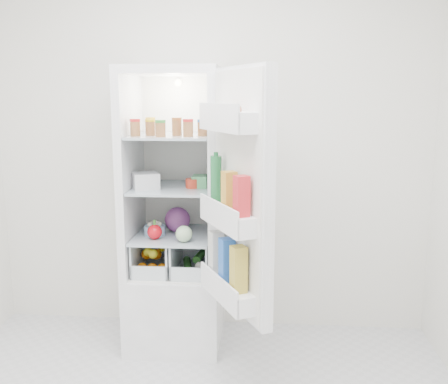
# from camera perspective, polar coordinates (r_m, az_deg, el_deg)

# --- Properties ---
(room_walls) EXTENTS (3.02, 3.02, 2.61)m
(room_walls) POSITION_cam_1_polar(r_m,az_deg,el_deg) (1.93, -6.63, 9.86)
(room_walls) COLOR silver
(room_walls) RESTS_ON ground
(refrigerator) EXTENTS (0.60, 0.60, 1.80)m
(refrigerator) POSITION_cam_1_polar(r_m,az_deg,el_deg) (3.34, -5.47, -5.85)
(refrigerator) COLOR silver
(refrigerator) RESTS_ON ground
(shelf_low) EXTENTS (0.49, 0.53, 0.01)m
(shelf_low) POSITION_cam_1_polar(r_m,az_deg,el_deg) (3.26, -5.69, -4.90)
(shelf_low) COLOR #9FAFBB
(shelf_low) RESTS_ON refrigerator
(shelf_mid) EXTENTS (0.49, 0.53, 0.02)m
(shelf_mid) POSITION_cam_1_polar(r_m,az_deg,el_deg) (3.19, -5.79, 0.47)
(shelf_mid) COLOR #9FAFBB
(shelf_mid) RESTS_ON refrigerator
(shelf_top) EXTENTS (0.49, 0.53, 0.02)m
(shelf_top) POSITION_cam_1_polar(r_m,az_deg,el_deg) (3.14, -5.91, 6.40)
(shelf_top) COLOR #9FAFBB
(shelf_top) RESTS_ON refrigerator
(crisper_left) EXTENTS (0.23, 0.46, 0.22)m
(crisper_left) POSITION_cam_1_polar(r_m,az_deg,el_deg) (3.32, -7.74, -6.99)
(crisper_left) COLOR silver
(crisper_left) RESTS_ON refrigerator
(crisper_right) EXTENTS (0.23, 0.46, 0.22)m
(crisper_right) POSITION_cam_1_polar(r_m,az_deg,el_deg) (3.27, -3.52, -7.15)
(crisper_right) COLOR silver
(crisper_right) RESTS_ON refrigerator
(condiment_jars) EXTENTS (0.46, 0.32, 0.08)m
(condiment_jars) POSITION_cam_1_polar(r_m,az_deg,el_deg) (3.06, -6.63, 7.20)
(condiment_jars) COLOR #B21919
(condiment_jars) RESTS_ON shelf_top
(squeeze_bottle) EXTENTS (0.06, 0.06, 0.18)m
(squeeze_bottle) POSITION_cam_1_polar(r_m,az_deg,el_deg) (3.18, -1.86, 8.28)
(squeeze_bottle) COLOR white
(squeeze_bottle) RESTS_ON shelf_top
(tub_white) EXTENTS (0.20, 0.20, 0.10)m
(tub_white) POSITION_cam_1_polar(r_m,az_deg,el_deg) (3.14, -8.96, 1.30)
(tub_white) COLOR silver
(tub_white) RESTS_ON shelf_mid
(tin_red) EXTENTS (0.12, 0.12, 0.06)m
(tin_red) POSITION_cam_1_polar(r_m,az_deg,el_deg) (3.13, -3.61, 1.01)
(tin_red) COLOR #B82F1B
(tin_red) RESTS_ON shelf_mid
(tub_green) EXTENTS (0.09, 0.13, 0.07)m
(tub_green) POSITION_cam_1_polar(r_m,az_deg,el_deg) (3.16, -2.75, 1.25)
(tub_green) COLOR #459859
(tub_green) RESTS_ON shelf_mid
(red_cabbage) EXTENTS (0.17, 0.17, 0.17)m
(red_cabbage) POSITION_cam_1_polar(r_m,az_deg,el_deg) (3.28, -5.34, -3.16)
(red_cabbage) COLOR #561D55
(red_cabbage) RESTS_ON shelf_low
(bell_pepper) EXTENTS (0.09, 0.09, 0.09)m
(bell_pepper) POSITION_cam_1_polar(r_m,az_deg,el_deg) (3.14, -7.93, -4.54)
(bell_pepper) COLOR red
(bell_pepper) RESTS_ON shelf_low
(mushroom_bowl) EXTENTS (0.16, 0.16, 0.06)m
(mushroom_bowl) POSITION_cam_1_polar(r_m,az_deg,el_deg) (3.23, -7.93, -4.36)
(mushroom_bowl) COLOR #86A8C8
(mushroom_bowl) RESTS_ON shelf_low
(salad_bag) EXTENTS (0.10, 0.10, 0.10)m
(salad_bag) POSITION_cam_1_polar(r_m,az_deg,el_deg) (3.06, -4.60, -4.79)
(salad_bag) COLOR #AED19C
(salad_bag) RESTS_ON shelf_low
(citrus_pile) EXTENTS (0.20, 0.24, 0.16)m
(citrus_pile) POSITION_cam_1_polar(r_m,az_deg,el_deg) (3.27, -8.15, -7.64)
(citrus_pile) COLOR orange
(citrus_pile) RESTS_ON refrigerator
(veg_pile) EXTENTS (0.16, 0.30, 0.10)m
(veg_pile) POSITION_cam_1_polar(r_m,az_deg,el_deg) (3.29, -3.43, -7.94)
(veg_pile) COLOR #1B4818
(veg_pile) RESTS_ON refrigerator
(fridge_door) EXTENTS (0.40, 0.57, 1.30)m
(fridge_door) POSITION_cam_1_polar(r_m,az_deg,el_deg) (2.60, 1.59, -0.91)
(fridge_door) COLOR silver
(fridge_door) RESTS_ON refrigerator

